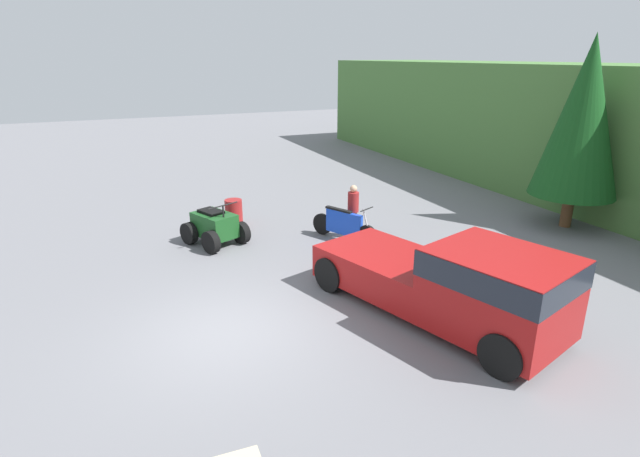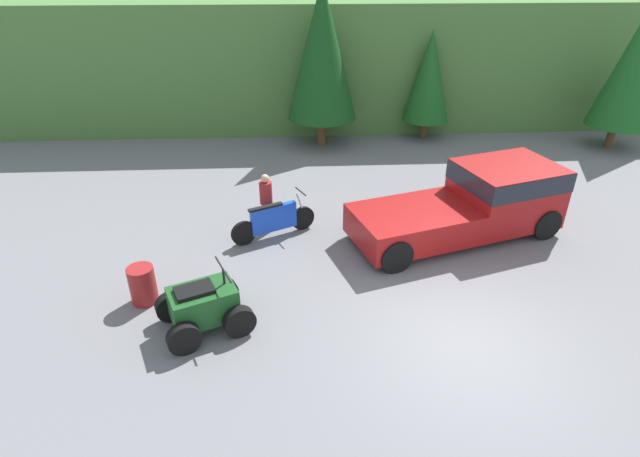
% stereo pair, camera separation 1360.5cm
% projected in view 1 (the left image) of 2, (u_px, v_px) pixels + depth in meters
% --- Properties ---
extents(ground_plane, '(80.00, 80.00, 0.00)m').
position_uv_depth(ground_plane, '(226.00, 332.00, 10.32)').
color(ground_plane, slate).
extents(tree_left, '(2.68, 2.68, 6.09)m').
position_uv_depth(tree_left, '(583.00, 118.00, 15.58)').
color(tree_left, brown).
rests_on(tree_left, ground_plane).
extents(pickup_truck_red, '(6.03, 3.67, 1.87)m').
position_uv_depth(pickup_truck_red, '(458.00, 281.00, 10.35)').
color(pickup_truck_red, maroon).
rests_on(pickup_truck_red, ground_plane).
extents(dirt_bike, '(2.24, 1.22, 1.19)m').
position_uv_depth(dirt_bike, '(344.00, 225.00, 15.29)').
color(dirt_bike, black).
rests_on(dirt_bike, ground_plane).
extents(quad_atv, '(2.17, 1.93, 1.32)m').
position_uv_depth(quad_atv, '(215.00, 227.00, 15.05)').
color(quad_atv, black).
rests_on(quad_atv, ground_plane).
extents(rider_person, '(0.48, 0.48, 1.67)m').
position_uv_depth(rider_person, '(353.00, 209.00, 15.48)').
color(rider_person, brown).
rests_on(rider_person, ground_plane).
extents(steel_barrel, '(0.58, 0.58, 0.88)m').
position_uv_depth(steel_barrel, '(234.00, 212.00, 16.72)').
color(steel_barrel, maroon).
rests_on(steel_barrel, ground_plane).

